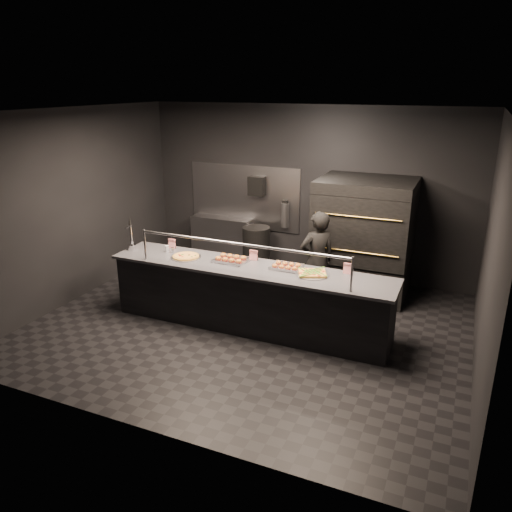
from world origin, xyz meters
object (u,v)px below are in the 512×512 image
Objects in this scene: service_counter at (249,297)px; fire_extinguisher at (285,215)px; prep_shelf at (223,240)px; beer_tap at (131,240)px; pizza_oven at (364,237)px; trash_bin at (256,249)px; slider_tray_b at (286,266)px; round_pizza at (186,256)px; square_pizza at (312,273)px; towel_dispenser at (257,186)px; worker at (317,261)px; slider_tray_a at (231,259)px.

service_counter reaches higher than fire_extinguisher.
beer_tap reaches higher than prep_shelf.
pizza_oven is at bearing 31.37° from beer_tap.
slider_tray_b is at bearing -56.60° from trash_bin.
prep_shelf is at bearing 104.33° from round_pizza.
slider_tray_b is (2.10, -2.17, 0.50)m from prep_shelf.
prep_shelf is at bearing 137.87° from square_pizza.
towel_dispenser is 0.23× the size of worker.
slider_tray_a is at bearing 161.19° from service_counter.
towel_dispenser is at bearing 166.86° from pizza_oven.
service_counter is 7.88× the size of slider_tray_a.
slider_tray_b is (0.50, 0.15, 0.48)m from service_counter.
service_counter is 7.74× the size of beer_tap.
towel_dispenser reaches higher than beer_tap.
fire_extinguisher is 0.60× the size of trash_bin.
fire_extinguisher is at bearing 118.09° from square_pizza.
beer_tap reaches higher than service_counter.
round_pizza is (-0.65, -2.41, -0.12)m from fire_extinguisher.
towel_dispenser is at bearing 110.63° from service_counter.
service_counter reaches higher than trash_bin.
towel_dispenser is 0.74m from fire_extinguisher.
slider_tray_a is at bearing 10.46° from round_pizza.
fire_extinguisher is 2.90m from beer_tap.
prep_shelf is 2.66m from worker.
slider_tray_a is 1.15× the size of square_pizza.
worker is at bearing 55.70° from service_counter.
service_counter reaches higher than prep_shelf.
slider_tray_b reaches higher than round_pizza.
towel_dispenser is 0.79× the size of round_pizza.
prep_shelf is 1.31m from towel_dispenser.
towel_dispenser is 0.42× the size of trash_bin.
beer_tap is 2.46m from slider_tray_b.
worker is at bearing 102.65° from square_pizza.
worker is at bearing 41.21° from slider_tray_a.
beer_tap is (-1.95, -0.02, 0.61)m from service_counter.
pizza_oven reaches higher than slider_tray_b.
round_pizza is 1.98m from worker.
worker is at bearing -29.88° from prep_shelf.
fire_extinguisher is 2.41m from slider_tray_b.
square_pizza is at bearing 2.13° from round_pizza.
pizza_oven is 2.23m from towel_dispenser.
worker is at bearing 77.68° from slider_tray_b.
beer_tap is at bearing -123.46° from fire_extinguisher.
prep_shelf is 2.26× the size of beer_tap.
service_counter is 4.88× the size of trash_bin.
square_pizza is (2.85, 0.08, -0.13)m from beer_tap.
round_pizza is 1.02× the size of slider_tray_b.
service_counter is at bearing -163.24° from slider_tray_b.
service_counter is 9.43× the size of slider_tray_b.
trash_bin is (-0.80, 2.13, -0.04)m from service_counter.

